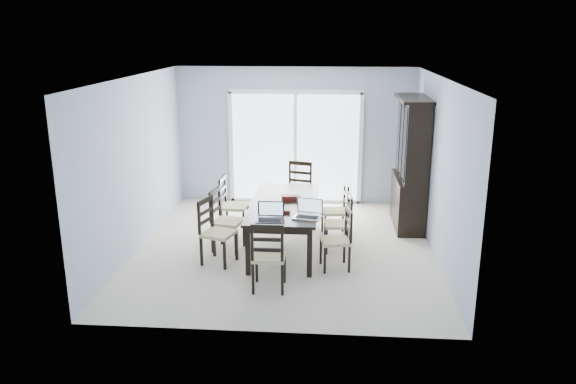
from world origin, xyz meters
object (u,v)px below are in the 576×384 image
object	(u,v)px
chair_end_near	(268,249)
game_box	(291,198)
chair_right_mid	(343,217)
chair_left_mid	(222,213)
chair_right_far	(340,204)
hot_tub	(279,165)
dining_table	(285,207)
chair_left_near	(213,224)
chair_right_near	(341,232)
chair_end_far	(298,184)
china_hutch	(411,165)
chair_left_far	(229,199)
laptop_dark	(270,217)
laptop_silver	(307,214)
cell_phone	(280,221)

from	to	relation	value
chair_end_near	game_box	distance (m)	1.65
chair_right_mid	chair_end_near	bearing A→B (deg)	142.32
chair_left_mid	chair_right_mid	bearing A→B (deg)	103.66
chair_right_far	hot_tub	world-z (taller)	chair_right_far
dining_table	chair_left_near	xyz separation A→B (m)	(-0.99, -0.59, -0.09)
chair_left_near	game_box	bearing A→B (deg)	141.59
chair_right_mid	chair_right_near	bearing A→B (deg)	171.83
chair_end_far	game_box	world-z (taller)	chair_end_far
china_hutch	chair_end_near	xyz separation A→B (m)	(-2.11, -2.74, -0.49)
chair_left_far	chair_end_near	world-z (taller)	chair_end_near
laptop_dark	hot_tub	size ratio (longest dim) A/B	0.18
chair_right_near	laptop_silver	distance (m)	0.55
china_hutch	chair_right_near	size ratio (longest dim) A/B	2.18
chair_left_near	chair_right_mid	size ratio (longest dim) A/B	1.08
dining_table	game_box	size ratio (longest dim) A/B	8.05
dining_table	laptop_silver	size ratio (longest dim) A/B	5.28
chair_right_near	chair_end_near	distance (m)	1.25
chair_left_near	hot_tub	world-z (taller)	chair_left_near
laptop_silver	game_box	size ratio (longest dim) A/B	1.53
chair_left_mid	game_box	size ratio (longest dim) A/B	4.02
china_hutch	chair_end_near	size ratio (longest dim) A/B	2.00
chair_right_mid	game_box	world-z (taller)	chair_right_mid
chair_left_near	chair_right_mid	bearing A→B (deg)	125.49
game_box	dining_table	bearing A→B (deg)	-122.52
chair_right_near	chair_right_far	size ratio (longest dim) A/B	0.99
laptop_silver	hot_tub	world-z (taller)	laptop_silver
chair_right_near	laptop_silver	bearing A→B (deg)	86.61
chair_left_near	laptop_silver	xyz separation A→B (m)	(1.36, -0.14, 0.23)
chair_left_near	chair_left_far	world-z (taller)	chair_left_near
chair_right_mid	hot_tub	xyz separation A→B (m)	(-1.30, 3.63, -0.08)
chair_right_far	chair_end_far	distance (m)	1.14
cell_phone	chair_end_near	bearing A→B (deg)	-113.23
china_hutch	chair_left_near	bearing A→B (deg)	-148.57
dining_table	cell_phone	world-z (taller)	cell_phone
chair_right_far	game_box	xyz separation A→B (m)	(-0.76, -0.52, 0.25)
chair_left_far	chair_end_far	xyz separation A→B (m)	(1.10, 0.84, 0.04)
cell_phone	game_box	xyz separation A→B (m)	(0.08, 1.05, 0.03)
china_hutch	chair_left_far	size ratio (longest dim) A/B	2.04
chair_right_mid	chair_right_far	distance (m)	0.64
chair_left_mid	chair_left_far	size ratio (longest dim) A/B	1.01
chair_left_mid	chair_end_near	size ratio (longest dim) A/B	1.00
chair_end_far	laptop_silver	bearing A→B (deg)	111.75
china_hutch	chair_right_far	size ratio (longest dim) A/B	2.17
laptop_dark	game_box	xyz separation A→B (m)	(0.21, 1.04, -0.03)
chair_right_mid	chair_right_far	size ratio (longest dim) A/B	1.00
chair_right_near	chair_right_mid	xyz separation A→B (m)	(0.04, 0.68, 0.00)
chair_end_far	laptop_dark	size ratio (longest dim) A/B	3.14
dining_table	chair_end_far	distance (m)	1.54
dining_table	chair_right_far	xyz separation A→B (m)	(0.84, 0.66, -0.14)
chair_right_near	chair_end_far	distance (m)	2.32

